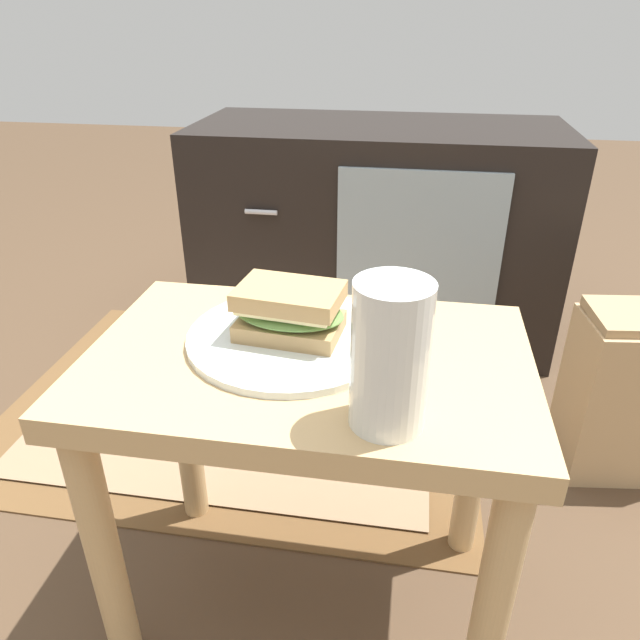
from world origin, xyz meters
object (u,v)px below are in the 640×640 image
object	(u,v)px
tv_cabinet	(375,232)
sandwich_front	(290,311)
plate	(290,337)
beer_glass	(390,358)
paper_bag	(626,394)

from	to	relation	value
tv_cabinet	sandwich_front	size ratio (longest dim) A/B	6.40
plate	beer_glass	distance (m)	0.22
beer_glass	paper_bag	world-z (taller)	beer_glass
plate	beer_glass	size ratio (longest dim) A/B	1.68
paper_bag	plate	bearing A→B (deg)	-146.93
tv_cabinet	sandwich_front	xyz separation A→B (m)	(-0.05, -0.92, 0.21)
plate	paper_bag	world-z (taller)	plate
plate	sandwich_front	bearing A→B (deg)	0.00
tv_cabinet	beer_glass	size ratio (longest dim) A/B	6.00
sandwich_front	plate	bearing A→B (deg)	180.00
sandwich_front	paper_bag	xyz separation A→B (m)	(0.59, 0.38, -0.33)
tv_cabinet	sandwich_front	bearing A→B (deg)	-92.85
sandwich_front	beer_glass	xyz separation A→B (m)	(0.13, -0.15, 0.03)
tv_cabinet	beer_glass	distance (m)	1.10
plate	sandwich_front	world-z (taller)	sandwich_front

